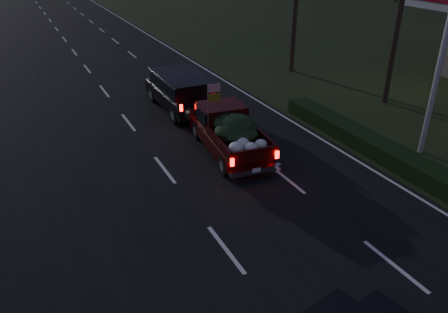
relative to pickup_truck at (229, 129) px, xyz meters
name	(u,v)px	position (x,y,z in m)	size (l,w,h in m)	color
ground	(226,250)	(-2.79, -5.38, -0.94)	(120.00, 120.00, 0.00)	black
road_asphalt	(226,249)	(-2.79, -5.38, -0.93)	(14.00, 120.00, 0.02)	black
hedge_row	(370,144)	(5.01, -2.38, -0.64)	(1.00, 10.00, 0.60)	black
pickup_truck	(229,129)	(0.00, 0.00, 0.00)	(2.30, 4.93, 2.50)	#390907
lead_suv	(182,88)	(0.04, 5.08, 0.16)	(2.12, 5.04, 1.45)	black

